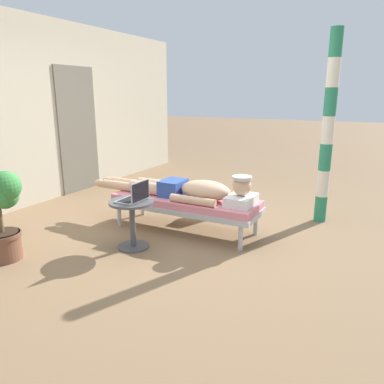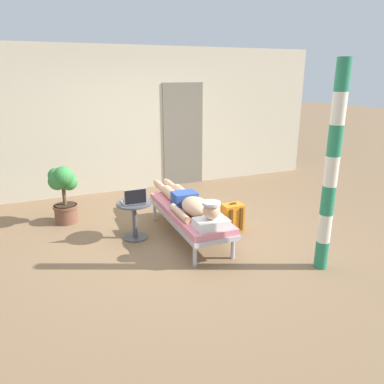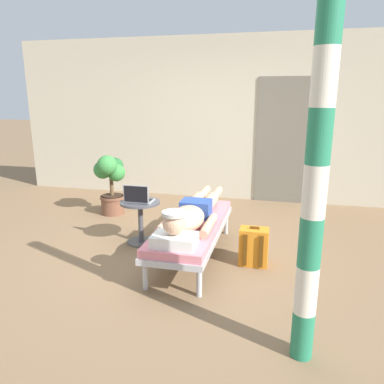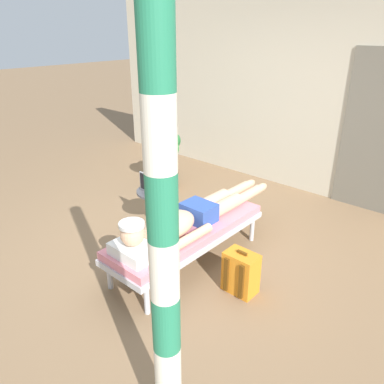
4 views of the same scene
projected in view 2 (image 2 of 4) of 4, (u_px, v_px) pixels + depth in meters
ground_plane at (174, 237)px, 5.18m from camera, size 40.00×40.00×0.00m
house_wall_back at (137, 120)px, 7.08m from camera, size 7.60×0.20×2.70m
house_door_panel at (183, 135)px, 7.42m from camera, size 0.84×0.03×2.04m
lounge_chair at (189, 214)px, 5.09m from camera, size 0.61×1.80×0.42m
person_reclining at (190, 203)px, 5.01m from camera, size 0.53×2.17×0.33m
side_table at (134, 214)px, 5.05m from camera, size 0.48×0.48×0.52m
laptop at (135, 200)px, 4.94m from camera, size 0.31×0.24×0.23m
backpack at (232, 217)px, 5.36m from camera, size 0.30×0.26×0.42m
potted_plant at (63, 188)px, 5.52m from camera, size 0.43×0.52×0.92m
porch_post at (331, 171)px, 4.02m from camera, size 0.15×0.15×2.36m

